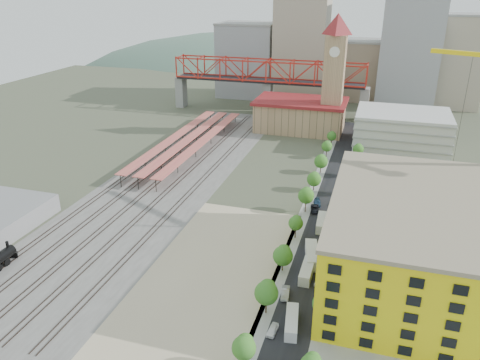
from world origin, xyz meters
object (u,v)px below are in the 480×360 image
(clock_tower, at_px, (335,64))
(site_trailer_b, at_px, (307,271))
(construction_building, at_px, (440,244))
(car_0, at_px, (272,330))
(site_trailer_c, at_px, (312,255))
(site_trailer_a, at_px, (292,322))
(site_trailer_d, at_px, (322,223))

(clock_tower, bearing_deg, site_trailer_b, -85.66)
(construction_building, xyz_separation_m, car_0, (-29.00, -25.10, -8.76))
(construction_building, height_order, car_0, construction_building)
(clock_tower, xyz_separation_m, car_0, (5.00, -125.10, -28.05))
(clock_tower, relative_size, construction_building, 1.03)
(site_trailer_c, bearing_deg, car_0, -108.07)
(site_trailer_a, bearing_deg, construction_building, 32.43)
(site_trailer_a, bearing_deg, site_trailer_b, 81.48)
(clock_tower, relative_size, site_trailer_a, 6.08)
(site_trailer_a, xyz_separation_m, site_trailer_b, (0.00, 17.18, 0.07))
(construction_building, relative_size, car_0, 13.27)
(site_trailer_a, distance_m, site_trailer_d, 40.16)
(site_trailer_c, height_order, car_0, site_trailer_c)
(site_trailer_b, height_order, site_trailer_d, site_trailer_b)
(site_trailer_a, xyz_separation_m, site_trailer_c, (0.00, 23.65, 0.21))
(site_trailer_c, bearing_deg, site_trailer_b, -101.54)
(clock_tower, relative_size, site_trailer_b, 5.75)
(site_trailer_c, bearing_deg, construction_building, -13.94)
(site_trailer_d, distance_m, car_0, 42.82)
(site_trailer_c, xyz_separation_m, car_0, (-3.00, -26.19, -0.73))
(car_0, bearing_deg, clock_tower, 97.73)
(site_trailer_a, relative_size, site_trailer_d, 0.95)
(site_trailer_b, bearing_deg, clock_tower, 94.22)
(construction_building, distance_m, car_0, 39.34)
(clock_tower, height_order, car_0, clock_tower)
(site_trailer_c, bearing_deg, site_trailer_a, -101.54)
(construction_building, distance_m, site_trailer_d, 32.45)
(clock_tower, distance_m, site_trailer_c, 102.92)
(site_trailer_c, distance_m, car_0, 26.38)
(site_trailer_a, height_order, site_trailer_b, site_trailer_b)
(construction_building, relative_size, site_trailer_b, 5.60)
(site_trailer_b, relative_size, site_trailer_c, 0.90)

